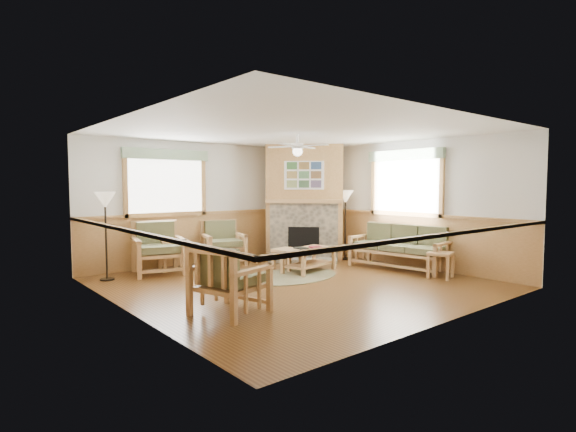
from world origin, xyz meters
TOP-DOWN VIEW (x-y plane):
  - floor at (0.00, 0.00)m, footprint 6.00×6.00m
  - ceiling at (0.00, 0.00)m, footprint 6.00×6.00m
  - wall_back at (0.00, 3.00)m, footprint 6.00×0.02m
  - wall_front at (0.00, -3.00)m, footprint 6.00×0.02m
  - wall_left at (-3.00, 0.00)m, footprint 0.02×6.00m
  - wall_right at (3.00, 0.00)m, footprint 0.02×6.00m
  - wainscot at (0.00, 0.00)m, footprint 6.00×6.00m
  - fireplace at (2.05, 2.05)m, footprint 3.11×3.11m
  - window_back at (-1.10, 2.96)m, footprint 1.90×0.16m
  - window_right at (2.96, -0.20)m, footprint 0.16×1.90m
  - ceiling_fan at (0.30, 0.30)m, footprint 1.59×1.59m
  - sofa at (2.55, -0.35)m, footprint 2.10×1.08m
  - armchair_back_left at (-1.57, 2.35)m, footprint 1.10×1.10m
  - armchair_back_right at (0.01, 2.49)m, footprint 1.05×1.05m
  - armchair_left at (-1.94, -0.89)m, footprint 1.06×1.06m
  - coffee_table at (0.89, 0.62)m, footprint 1.28×0.84m
  - end_table_chairs at (-1.15, 2.55)m, footprint 0.66×0.64m
  - end_table_sofa at (2.38, -1.43)m, footprint 0.55×0.54m
  - footstool at (0.71, 1.11)m, footprint 0.60×0.60m
  - braided_rug at (0.27, 0.47)m, footprint 2.20×2.20m
  - floor_lamp_left at (-2.55, 2.39)m, footprint 0.41×0.41m
  - floor_lamp_right at (2.54, 1.18)m, footprint 0.45×0.45m
  - book_red at (1.04, 0.57)m, footprint 0.32×0.36m
  - book_dark at (0.74, 0.69)m, footprint 0.21×0.28m

SIDE VIEW (x-z plane):
  - floor at x=0.00m, z-range -0.01..0.00m
  - braided_rug at x=0.27m, z-range 0.00..0.01m
  - footstool at x=0.71m, z-range 0.00..0.43m
  - coffee_table at x=0.89m, z-range 0.00..0.47m
  - end_table_sofa at x=2.38m, z-range 0.00..0.50m
  - end_table_chairs at x=-1.15m, z-range 0.00..0.62m
  - sofa at x=2.55m, z-range 0.00..0.92m
  - armchair_left at x=-1.94m, z-range 0.00..0.95m
  - armchair_back_right at x=0.01m, z-range 0.00..0.96m
  - book_dark at x=0.74m, z-range 0.48..0.51m
  - book_red at x=1.04m, z-range 0.49..0.52m
  - armchair_back_left at x=-1.57m, z-range 0.00..1.02m
  - wainscot at x=0.00m, z-range 0.00..1.10m
  - floor_lamp_left at x=-2.55m, z-range 0.00..1.64m
  - floor_lamp_right at x=2.54m, z-range 0.00..1.64m
  - wall_back at x=0.00m, z-range 0.00..2.70m
  - wall_front at x=0.00m, z-range 0.00..2.70m
  - wall_left at x=-3.00m, z-range 0.00..2.70m
  - wall_right at x=3.00m, z-range 0.00..2.70m
  - fireplace at x=2.05m, z-range 0.00..2.70m
  - window_back at x=-1.10m, z-range 1.78..3.28m
  - window_right at x=2.96m, z-range 1.78..3.28m
  - ceiling_fan at x=0.30m, z-range 2.48..2.84m
  - ceiling at x=0.00m, z-range 2.70..2.71m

